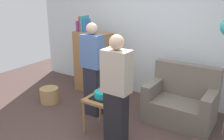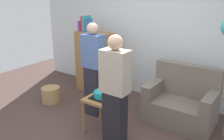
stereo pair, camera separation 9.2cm
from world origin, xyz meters
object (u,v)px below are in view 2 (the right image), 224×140
Objects in this scene: couch at (181,103)px; person_holding_cake at (115,96)px; wicker_basket at (51,95)px; bookshelf at (95,61)px; side_table at (103,103)px; birthday_cake at (103,95)px; person_blowing_candles at (93,70)px.

person_holding_cake is (-0.46, -1.28, 0.49)m from couch.
wicker_basket is at bearing -163.32° from couch.
couch is 0.67× the size of person_holding_cake.
bookshelf is at bearing -19.70° from person_holding_cake.
side_table is at bearing -10.12° from wicker_basket.
person_holding_cake is at bearing -109.86° from couch.
birthday_cake is (-0.00, 0.00, 0.14)m from side_table.
person_blowing_candles reaches higher than bookshelf.
person_blowing_candles is 4.53× the size of wicker_basket.
side_table is at bearing -60.37° from birthday_cake.
person_blowing_candles is 1.13m from person_holding_cake.
wicker_basket is (-1.01, -0.11, -0.68)m from person_blowing_candles.
birthday_cake reaches higher than wicker_basket.
person_holding_cake is at bearing -34.88° from birthday_cake.
couch reaches higher than side_table.
bookshelf is 0.99× the size of person_blowing_candles.
side_table is 1.59× the size of wicker_basket.
person_holding_cake is at bearing -34.88° from side_table.
bookshelf reaches higher than wicker_basket.
wicker_basket is at bearing 169.88° from side_table.
person_holding_cake is 4.53× the size of wicker_basket.
couch is at bearing -6.25° from bookshelf.
couch is 3.44× the size of birthday_cake.
person_blowing_candles reaches higher than couch.
bookshelf is 0.99× the size of person_holding_cake.
bookshelf is 5.06× the size of birthday_cake.
person_blowing_candles is (-1.37, -0.61, 0.49)m from couch.
side_table is 0.69m from person_blowing_candles.
wicker_basket is (-1.92, 0.57, -0.68)m from person_holding_cake.
person_blowing_candles is at bearing -12.16° from person_holding_cake.
side_table is 0.35× the size of person_blowing_candles.
side_table is 0.63m from person_holding_cake.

